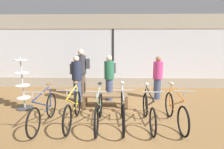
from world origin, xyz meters
TOP-DOWN VIEW (x-y plane):
  - ground_plane at (0.00, 0.00)m, footprint 24.00×24.00m
  - shop_back_wall at (0.00, 3.27)m, footprint 12.00×0.08m
  - bicycle_far_left at (-1.65, -0.43)m, footprint 0.46×1.73m
  - bicycle_left at (-0.94, -0.32)m, footprint 0.46×1.76m
  - bicycle_center_left at (-0.29, -0.40)m, footprint 0.46×1.72m
  - bicycle_center_right at (0.31, -0.37)m, footprint 0.46×1.75m
  - bicycle_right at (0.95, -0.34)m, footprint 0.46×1.69m
  - bicycle_far_right at (1.62, -0.32)m, footprint 0.46×1.72m
  - accessory_rack at (-2.72, 0.66)m, footprint 0.48×0.48m
  - display_bench at (-0.19, 0.84)m, footprint 1.40×0.44m
  - customer_near_rack at (1.63, 1.71)m, footprint 0.41×0.41m
  - customer_by_window at (-0.09, 1.56)m, footprint 0.46×0.56m
  - customer_mid_floor at (-1.21, 1.37)m, footprint 0.52×0.56m
  - customer_near_bench at (-1.14, 1.97)m, footprint 0.52×0.40m

SIDE VIEW (x-z plane):
  - ground_plane at x=0.00m, z-range 0.00..0.00m
  - display_bench at x=-0.19m, z-range 0.14..0.56m
  - bicycle_right at x=0.95m, z-range -0.13..0.88m
  - bicycle_far_left at x=-1.65m, z-range -0.12..0.89m
  - bicycle_far_right at x=1.62m, z-range -0.13..0.90m
  - bicycle_center_left at x=-0.29m, z-range -0.13..0.90m
  - bicycle_left at x=-0.94m, z-range -0.13..0.91m
  - bicycle_center_right at x=0.31m, z-range -0.12..0.94m
  - accessory_rack at x=-2.72m, z-range -0.14..1.49m
  - customer_near_rack at x=1.63m, z-range 0.03..1.59m
  - customer_mid_floor at x=-1.21m, z-range 0.06..1.66m
  - customer_by_window at x=-0.09m, z-range 0.06..1.66m
  - customer_near_bench at x=-1.14m, z-range 0.07..1.86m
  - shop_back_wall at x=0.00m, z-range 0.04..3.24m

